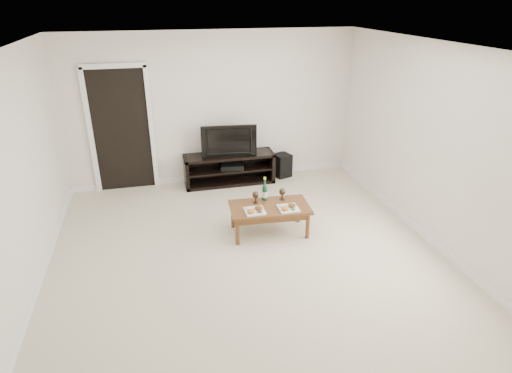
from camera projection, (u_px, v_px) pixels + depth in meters
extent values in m
plane|color=beige|center=(250.00, 261.00, 5.46)|extent=(5.50, 5.50, 0.00)
cube|color=white|center=(213.00, 109.00, 7.38)|extent=(5.00, 0.04, 2.60)
cube|color=white|center=(248.00, 47.00, 4.38)|extent=(5.00, 5.50, 0.04)
cube|color=black|center=(122.00, 131.00, 7.12)|extent=(0.90, 0.02, 2.05)
cube|color=black|center=(229.00, 169.00, 7.60)|extent=(1.58, 0.45, 0.55)
imported|color=black|center=(229.00, 139.00, 7.37)|extent=(0.96, 0.22, 0.55)
cube|color=black|center=(232.00, 166.00, 7.58)|extent=(0.44, 0.36, 0.08)
cube|color=black|center=(282.00, 165.00, 7.93)|extent=(0.36, 0.36, 0.43)
cube|color=brown|center=(269.00, 219.00, 6.03)|extent=(1.14, 0.67, 0.42)
cube|color=white|center=(255.00, 209.00, 5.77)|extent=(0.27, 0.27, 0.07)
cube|color=white|center=(288.00, 207.00, 5.85)|extent=(0.27, 0.27, 0.07)
cylinder|color=#103C1F|center=(265.00, 189.00, 6.05)|extent=(0.07, 0.07, 0.35)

